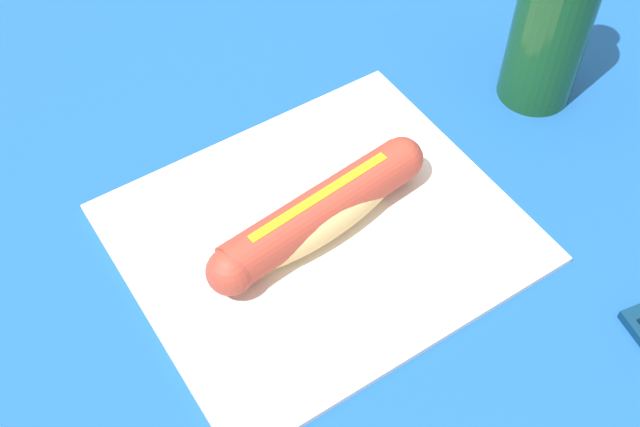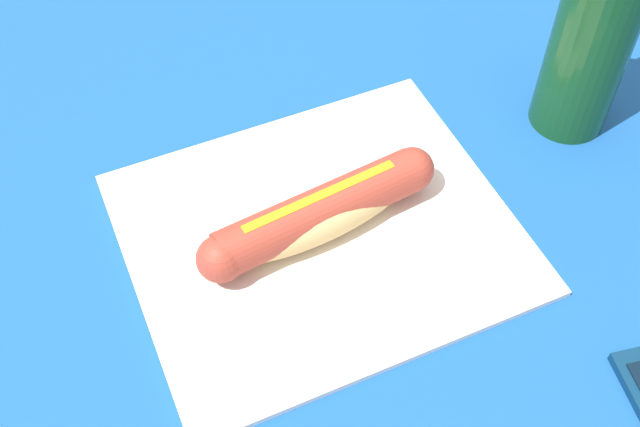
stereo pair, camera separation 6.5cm
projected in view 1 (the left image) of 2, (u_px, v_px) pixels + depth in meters
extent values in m
cylinder|color=brown|center=(542.00, 141.00, 1.29)|extent=(0.07, 0.07, 0.72)
cube|color=brown|center=(380.00, 262.00, 0.68)|extent=(1.09, 0.88, 0.03)
cube|color=#19519E|center=(381.00, 250.00, 0.67)|extent=(1.15, 0.94, 0.00)
cube|color=silver|center=(320.00, 233.00, 0.68)|extent=(0.37, 0.34, 0.01)
ellipsoid|color=#E5BC75|center=(320.00, 215.00, 0.66)|extent=(0.18, 0.10, 0.04)
cylinder|color=#A83D2D|center=(320.00, 211.00, 0.65)|extent=(0.19, 0.10, 0.04)
sphere|color=#A83D2D|center=(401.00, 159.00, 0.69)|extent=(0.04, 0.04, 0.04)
sphere|color=#A83D2D|center=(229.00, 269.00, 0.62)|extent=(0.04, 0.04, 0.04)
cube|color=yellow|center=(320.00, 197.00, 0.64)|extent=(0.13, 0.05, 0.00)
cylinder|color=#14471E|center=(552.00, 24.00, 0.72)|extent=(0.07, 0.07, 0.17)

